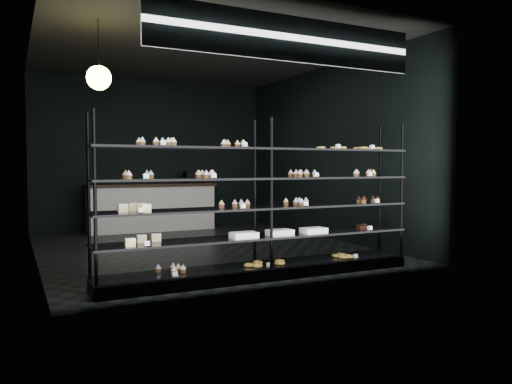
% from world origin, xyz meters
% --- Properties ---
extents(room, '(5.01, 6.01, 3.20)m').
position_xyz_m(room, '(0.00, 0.00, 1.60)').
color(room, black).
rests_on(room, ground).
extents(display_shelf, '(4.00, 0.50, 1.91)m').
position_xyz_m(display_shelf, '(-0.11, -2.45, 0.63)').
color(display_shelf, black).
rests_on(display_shelf, room).
extents(signage, '(3.30, 0.05, 0.50)m').
position_xyz_m(signage, '(0.00, -2.93, 2.75)').
color(signage, '#0D1143').
rests_on(signage, room).
extents(pendant_lamp, '(0.30, 0.30, 0.88)m').
position_xyz_m(pendant_lamp, '(-1.78, -1.24, 2.45)').
color(pendant_lamp, black).
rests_on(pendant_lamp, room).
extents(service_counter, '(2.66, 0.65, 1.23)m').
position_xyz_m(service_counter, '(-0.15, 2.50, 0.50)').
color(service_counter, silver).
rests_on(service_counter, room).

